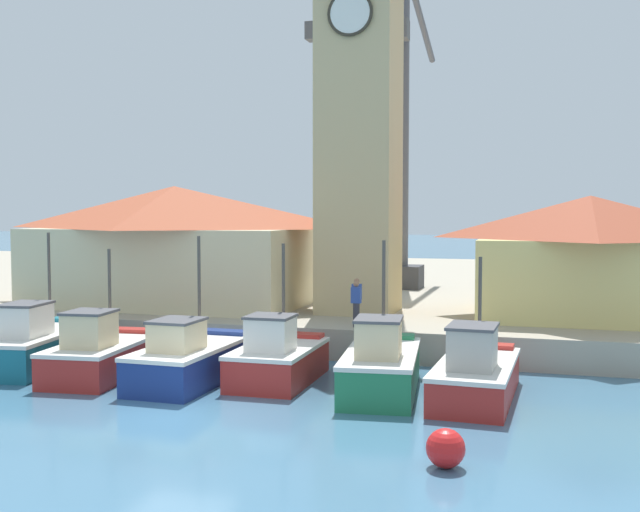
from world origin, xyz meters
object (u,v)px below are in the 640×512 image
at_px(fishing_boat_left_outer, 101,354).
at_px(port_crane_near, 320,166).
at_px(fishing_boat_left_inner, 190,359).
at_px(fishing_boat_center, 381,366).
at_px(warehouse_left, 175,244).
at_px(dock_worker_along_quay, 356,303).
at_px(clock_tower, 359,107).
at_px(fishing_boat_far_left, 39,344).
at_px(fishing_boat_mid_right, 476,374).
at_px(mooring_buoy, 446,448).
at_px(warehouse_right, 589,255).
at_px(port_crane_far, 404,171).
at_px(dock_worker_near_tower, 357,299).
at_px(fishing_boat_mid_left, 278,359).

xyz_separation_m(fishing_boat_left_outer, port_crane_near, (0.27, 23.28, 7.20)).
distance_m(fishing_boat_left_inner, fishing_boat_center, 5.78).
bearing_deg(warehouse_left, dock_worker_along_quay, -24.89).
bearing_deg(dock_worker_along_quay, clock_tower, 102.02).
xyz_separation_m(fishing_boat_far_left, port_crane_near, (3.06, 22.57, 7.16)).
bearing_deg(fishing_boat_mid_right, mooring_buoy, -91.24).
height_order(fishing_boat_far_left, warehouse_left, warehouse_left).
bearing_deg(warehouse_right, dock_worker_along_quay, -147.97).
bearing_deg(warehouse_right, mooring_buoy, -103.10).
distance_m(port_crane_far, dock_worker_near_tower, 14.00).
bearing_deg(fishing_boat_left_inner, dock_worker_along_quay, 52.67).
distance_m(fishing_boat_far_left, fishing_boat_mid_left, 8.29).
relative_size(fishing_boat_far_left, fishing_boat_left_outer, 1.16).
relative_size(warehouse_right, dock_worker_along_quay, 5.23).
bearing_deg(warehouse_right, fishing_boat_mid_left, -135.40).
height_order(fishing_boat_far_left, port_crane_near, port_crane_near).
distance_m(clock_tower, mooring_buoy, 17.70).
bearing_deg(warehouse_left, warehouse_right, 2.37).
relative_size(fishing_boat_left_inner, fishing_boat_mid_left, 1.18).
height_order(fishing_boat_left_inner, warehouse_right, warehouse_right).
height_order(fishing_boat_left_inner, fishing_boat_mid_left, fishing_boat_left_inner).
xyz_separation_m(fishing_boat_left_inner, warehouse_right, (11.87, 10.10, 2.77)).
bearing_deg(mooring_buoy, dock_worker_near_tower, 111.84).
xyz_separation_m(fishing_boat_left_outer, fishing_boat_left_inner, (3.01, 0.05, -0.01)).
bearing_deg(dock_worker_near_tower, fishing_boat_center, -69.95).
xyz_separation_m(clock_tower, port_crane_near, (-5.79, 14.20, -1.39)).
distance_m(fishing_boat_mid_left, clock_tower, 11.88).
distance_m(fishing_boat_far_left, fishing_boat_left_outer, 2.87).
xyz_separation_m(fishing_boat_left_inner, port_crane_near, (-2.73, 23.23, 7.21)).
distance_m(warehouse_left, dock_worker_near_tower, 9.69).
xyz_separation_m(warehouse_right, dock_worker_along_quay, (-7.98, -4.99, -1.54)).
height_order(fishing_boat_far_left, dock_worker_near_tower, fishing_boat_far_left).
bearing_deg(dock_worker_near_tower, fishing_boat_far_left, -149.55).
height_order(fishing_boat_mid_left, mooring_buoy, fishing_boat_mid_left).
distance_m(fishing_boat_left_outer, fishing_boat_left_inner, 3.01).
bearing_deg(fishing_boat_left_inner, mooring_buoy, -32.82).
relative_size(fishing_boat_left_outer, fishing_boat_center, 0.92).
bearing_deg(port_crane_far, warehouse_left, -130.85).
bearing_deg(warehouse_right, warehouse_left, -177.63).
distance_m(fishing_boat_left_outer, port_crane_near, 24.37).
distance_m(fishing_boat_mid_left, port_crane_far, 19.44).
bearing_deg(clock_tower, port_crane_near, 112.19).
height_order(fishing_boat_mid_right, port_crane_near, port_crane_near).
height_order(fishing_boat_left_outer, warehouse_right, warehouse_right).
height_order(fishing_boat_left_outer, fishing_boat_mid_left, fishing_boat_mid_left).
height_order(fishing_boat_center, port_crane_far, port_crane_far).
distance_m(fishing_boat_left_inner, warehouse_left, 11.21).
distance_m(fishing_boat_center, warehouse_left, 14.56).
distance_m(mooring_buoy, dock_worker_near_tower, 12.54).
height_order(fishing_boat_center, clock_tower, clock_tower).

